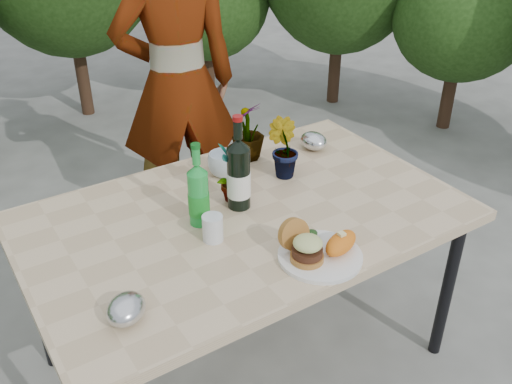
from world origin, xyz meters
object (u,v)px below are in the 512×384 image
patio_table (245,225)px  wine_bottle (239,175)px  person (177,84)px  dinner_plate (320,256)px

patio_table → wine_bottle: (0.01, 0.05, 0.19)m
patio_table → person: person is taller
patio_table → person: size_ratio=0.92×
dinner_plate → person: bearing=82.8°
person → dinner_plate: bearing=97.4°
patio_table → person: bearing=76.8°
wine_bottle → dinner_plate: bearing=-67.9°
dinner_plate → wine_bottle: bearing=98.0°
patio_table → dinner_plate: bearing=-79.7°
dinner_plate → wine_bottle: (-0.06, 0.42, 0.13)m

